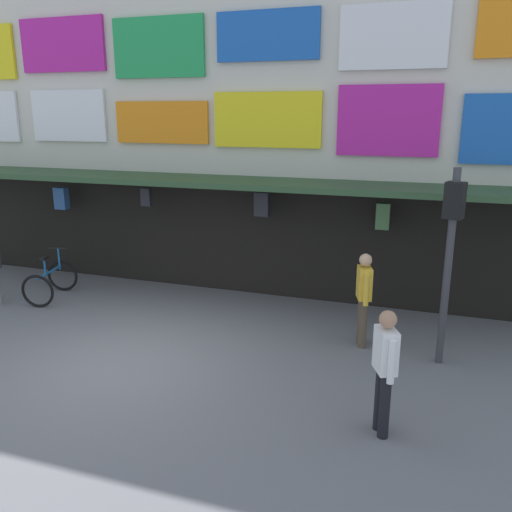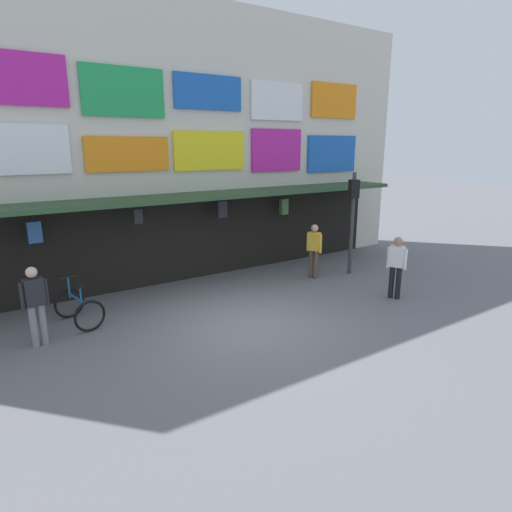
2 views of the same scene
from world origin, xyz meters
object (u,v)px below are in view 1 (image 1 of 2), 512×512
at_px(pedestrian_in_yellow, 364,295).
at_px(traffic_light_far, 451,236).
at_px(pedestrian_in_blue, 385,366).
at_px(bicycle_parked, 51,281).

bearing_deg(pedestrian_in_yellow, traffic_light_far, -10.62).
relative_size(traffic_light_far, pedestrian_in_blue, 1.90).
relative_size(traffic_light_far, bicycle_parked, 2.50).
xyz_separation_m(bicycle_parked, pedestrian_in_yellow, (6.83, -0.26, 0.55)).
relative_size(bicycle_parked, pedestrian_in_yellow, 0.76).
height_order(pedestrian_in_blue, pedestrian_in_yellow, same).
distance_m(pedestrian_in_blue, pedestrian_in_yellow, 2.67).
xyz_separation_m(traffic_light_far, pedestrian_in_yellow, (-1.31, 0.25, -1.19)).
bearing_deg(pedestrian_in_blue, traffic_light_far, 73.26).
height_order(bicycle_parked, pedestrian_in_yellow, pedestrian_in_yellow).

